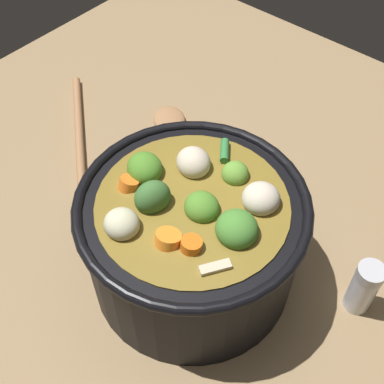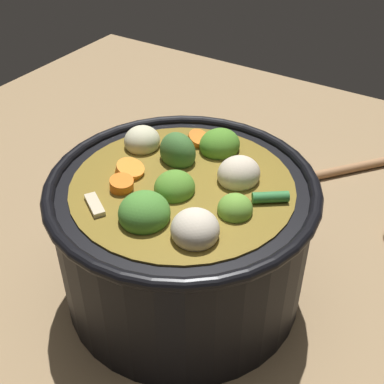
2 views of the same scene
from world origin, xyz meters
TOP-DOWN VIEW (x-y plane):
  - ground_plane at (0.00, 0.00)m, footprint 1.10×1.10m
  - cooking_pot at (-0.00, -0.00)m, footprint 0.25×0.25m
  - wooden_spoon at (-0.13, -0.25)m, footprint 0.23×0.23m

SIDE VIEW (x-z plane):
  - ground_plane at x=0.00m, z-range 0.00..0.00m
  - wooden_spoon at x=-0.13m, z-range 0.00..0.01m
  - cooking_pot at x=0.00m, z-range -0.01..0.16m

